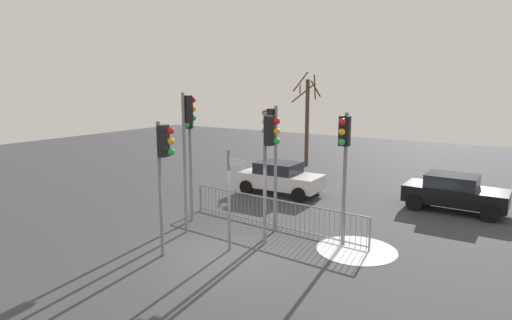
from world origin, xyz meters
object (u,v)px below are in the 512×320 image
at_px(direction_sign_post, 230,195).
at_px(car_white_mid, 280,177).
at_px(traffic_light_foreground_left, 269,149).
at_px(bare_tree_left, 307,118).
at_px(traffic_light_mid_left, 164,159).
at_px(traffic_light_mid_right, 189,134).
at_px(traffic_light_rear_left, 272,140).
at_px(traffic_light_rear_right, 344,150).
at_px(traffic_light_foreground_right, 187,131).
at_px(car_black_trailing, 454,192).

distance_m(direction_sign_post, car_white_mid, 7.24).
xyz_separation_m(traffic_light_foreground_left, direction_sign_post, (-0.72, -1.05, -1.32)).
distance_m(traffic_light_foreground_left, bare_tree_left, 13.62).
xyz_separation_m(traffic_light_mid_left, direction_sign_post, (1.34, 1.36, -1.17)).
height_order(traffic_light_mid_right, traffic_light_mid_left, traffic_light_mid_right).
bearing_deg(bare_tree_left, car_white_mid, -73.62).
bearing_deg(bare_tree_left, traffic_light_rear_left, -69.67).
bearing_deg(traffic_light_foreground_left, traffic_light_rear_left, -152.13).
height_order(traffic_light_rear_right, traffic_light_foreground_left, traffic_light_rear_right).
relative_size(traffic_light_foreground_left, direction_sign_post, 1.34).
bearing_deg(direction_sign_post, traffic_light_rear_right, 53.03).
xyz_separation_m(traffic_light_rear_right, bare_tree_left, (-6.86, 11.63, -0.10)).
relative_size(traffic_light_foreground_right, traffic_light_rear_left, 1.10).
bearing_deg(traffic_light_rear_left, car_white_mid, 22.45).
height_order(traffic_light_mid_right, direction_sign_post, traffic_light_mid_right).
distance_m(direction_sign_post, bare_tree_left, 14.43).
distance_m(traffic_light_foreground_right, direction_sign_post, 2.91).
relative_size(traffic_light_foreground_right, direction_sign_post, 1.52).
xyz_separation_m(traffic_light_rear_right, car_white_mid, (-4.83, 4.72, -2.30)).
bearing_deg(traffic_light_foreground_left, traffic_light_mid_left, -39.76).
bearing_deg(traffic_light_foreground_left, direction_sign_post, -33.71).
bearing_deg(direction_sign_post, bare_tree_left, 121.56).
bearing_deg(traffic_light_foreground_left, car_black_trailing, 149.63).
height_order(traffic_light_rear_right, direction_sign_post, traffic_light_rear_right).
height_order(traffic_light_mid_left, car_black_trailing, traffic_light_mid_left).
bearing_deg(car_black_trailing, traffic_light_mid_left, -122.34).
relative_size(direction_sign_post, car_white_mid, 0.82).
bearing_deg(traffic_light_foreground_right, car_white_mid, 99.42).
distance_m(car_white_mid, bare_tree_left, 7.53).
height_order(traffic_light_mid_right, traffic_light_foreground_left, traffic_light_mid_right).
bearing_deg(bare_tree_left, traffic_light_foreground_right, -81.66).
bearing_deg(traffic_light_mid_right, car_white_mid, -126.81).
distance_m(traffic_light_rear_left, bare_tree_left, 12.26).
relative_size(traffic_light_rear_right, direction_sign_post, 1.34).
distance_m(traffic_light_rear_right, bare_tree_left, 13.50).
relative_size(traffic_light_foreground_left, traffic_light_foreground_right, 0.88).
xyz_separation_m(traffic_light_mid_right, direction_sign_post, (2.87, -1.47, -1.52)).
xyz_separation_m(traffic_light_foreground_left, traffic_light_mid_left, (-2.06, -2.40, -0.14)).
relative_size(traffic_light_mid_right, traffic_light_mid_left, 1.12).
height_order(traffic_light_rear_left, direction_sign_post, traffic_light_rear_left).
relative_size(traffic_light_mid_right, car_white_mid, 1.17).
bearing_deg(car_white_mid, traffic_light_mid_left, -84.95).
bearing_deg(traffic_light_rear_right, traffic_light_mid_right, 3.71).
distance_m(traffic_light_rear_right, traffic_light_mid_left, 5.35).
relative_size(traffic_light_mid_right, direction_sign_post, 1.43).
bearing_deg(car_black_trailing, traffic_light_foreground_left, -119.77).
xyz_separation_m(car_black_trailing, car_white_mid, (-7.20, -1.36, 0.00)).
bearing_deg(traffic_light_foreground_left, traffic_light_mid_right, -95.92).
bearing_deg(traffic_light_rear_left, bare_tree_left, 16.88).
distance_m(traffic_light_rear_right, traffic_light_foreground_left, 2.26).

